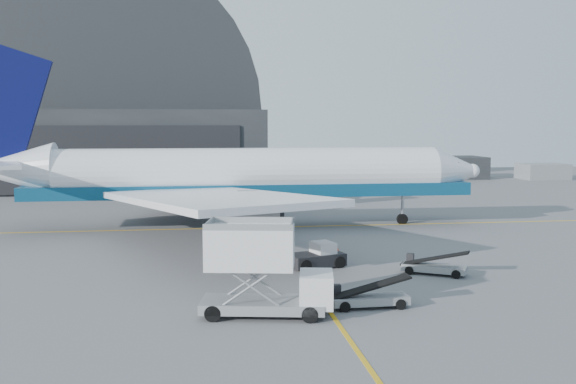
{
  "coord_description": "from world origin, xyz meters",
  "views": [
    {
      "loc": [
        -6.68,
        -40.74,
        9.84
      ],
      "look_at": [
        0.23,
        9.55,
        4.5
      ],
      "focal_mm": 40.0,
      "sensor_mm": 36.0,
      "label": 1
    }
  ],
  "objects": [
    {
      "name": "traffic_cone",
      "position": [
        3.82,
        7.59,
        0.23
      ],
      "size": [
        0.33,
        0.33,
        0.48
      ],
      "color": "red",
      "rests_on": "ground"
    },
    {
      "name": "ground",
      "position": [
        0.0,
        0.0,
        0.0
      ],
      "size": [
        200.0,
        200.0,
        0.0
      ],
      "primitive_type": "plane",
      "color": "#565659",
      "rests_on": "ground"
    },
    {
      "name": "catering_truck",
      "position": [
        -3.62,
        -8.54,
        2.36
      ],
      "size": [
        7.1,
        3.62,
        4.66
      ],
      "rotation": [
        0.0,
        0.0,
        -0.17
      ],
      "color": "gray",
      "rests_on": "ground"
    },
    {
      "name": "distant_bldg_a",
      "position": [
        38.0,
        72.0,
        0.0
      ],
      "size": [
        14.0,
        8.0,
        4.0
      ],
      "primitive_type": "cube",
      "color": "black",
      "rests_on": "ground"
    },
    {
      "name": "taxi_lines",
      "position": [
        0.0,
        12.67,
        0.01
      ],
      "size": [
        80.0,
        42.12,
        0.02
      ],
      "color": "gold",
      "rests_on": "ground"
    },
    {
      "name": "distant_bldg_b",
      "position": [
        55.0,
        68.0,
        0.0
      ],
      "size": [
        8.0,
        6.0,
        2.8
      ],
      "primitive_type": "cube",
      "color": "gray",
      "rests_on": "ground"
    },
    {
      "name": "belt_loader_a",
      "position": [
        2.23,
        -7.8,
        0.53
      ],
      "size": [
        4.5,
        1.66,
        1.71
      ],
      "rotation": [
        0.0,
        0.0,
        0.02
      ],
      "color": "gray",
      "rests_on": "ground"
    },
    {
      "name": "belt_loader_b",
      "position": [
        8.5,
        -0.89,
        0.52
      ],
      "size": [
        4.29,
        3.29,
        1.68
      ],
      "rotation": [
        0.0,
        0.0,
        -0.52
      ],
      "color": "gray",
      "rests_on": "ground"
    },
    {
      "name": "hangar",
      "position": [
        -22.0,
        64.95,
        9.54
      ],
      "size": [
        50.0,
        28.3,
        28.0
      ],
      "color": "black",
      "rests_on": "ground"
    },
    {
      "name": "pushback_tug",
      "position": [
        1.3,
        2.38,
        0.66
      ],
      "size": [
        4.25,
        3.21,
        1.75
      ],
      "rotation": [
        0.0,
        0.0,
        0.32
      ],
      "color": "black",
      "rests_on": "ground"
    },
    {
      "name": "airliner",
      "position": [
        -3.89,
        20.4,
        4.93
      ],
      "size": [
        50.26,
        48.73,
        17.64
      ],
      "color": "white",
      "rests_on": "ground"
    }
  ]
}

